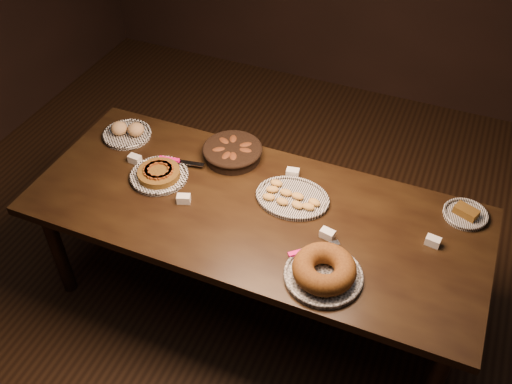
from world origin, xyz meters
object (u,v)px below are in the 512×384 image
at_px(apple_tart_plate, 159,174).
at_px(madeleine_platter, 292,198).
at_px(buffet_table, 255,218).
at_px(bundt_cake_plate, 324,271).

bearing_deg(apple_tart_plate, madeleine_platter, 5.90).
bearing_deg(buffet_table, apple_tart_plate, 177.64).
bearing_deg(buffet_table, madeleine_platter, 41.15).
xyz_separation_m(apple_tart_plate, bundt_cake_plate, (1.05, -0.32, 0.03)).
distance_m(madeleine_platter, bundt_cake_plate, 0.54).
bearing_deg(madeleine_platter, buffet_table, -145.99).
bearing_deg(madeleine_platter, apple_tart_plate, -178.50).
distance_m(buffet_table, madeleine_platter, 0.23).
xyz_separation_m(apple_tart_plate, madeleine_platter, (0.74, 0.11, -0.01)).
relative_size(apple_tart_plate, bundt_cake_plate, 0.87).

